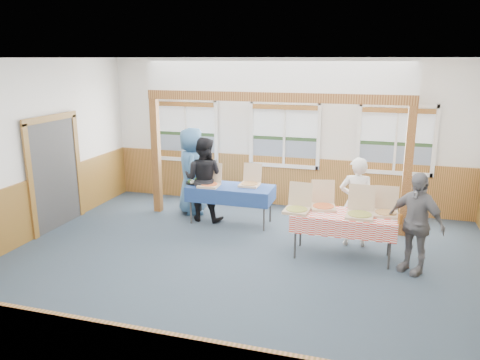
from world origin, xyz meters
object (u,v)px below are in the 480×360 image
(woman_white, at_px, (356,202))
(man_blue, at_px, (192,171))
(table_left, at_px, (231,189))
(woman_black, at_px, (204,179))
(table_right, at_px, (344,217))
(person_grey, at_px, (415,223))

(woman_white, distance_m, man_blue, 3.53)
(table_left, distance_m, woman_black, 0.60)
(table_left, distance_m, table_right, 2.52)
(woman_white, height_order, woman_black, woman_black)
(table_right, bearing_deg, woman_white, 92.72)
(table_left, relative_size, woman_black, 1.00)
(woman_black, height_order, person_grey, woman_black)
(man_blue, bearing_deg, woman_white, -123.62)
(woman_black, relative_size, person_grey, 1.08)
(woman_black, distance_m, man_blue, 0.55)
(man_blue, bearing_deg, table_right, -133.50)
(woman_white, bearing_deg, table_right, 68.43)
(woman_white, distance_m, person_grey, 1.24)
(table_right, xyz_separation_m, person_grey, (1.07, -0.24, 0.09))
(man_blue, xyz_separation_m, person_grey, (4.32, -1.72, -0.12))
(table_right, distance_m, man_blue, 3.58)
(table_right, height_order, person_grey, person_grey)
(woman_white, bearing_deg, man_blue, -21.43)
(woman_white, xyz_separation_m, woman_black, (-3.01, 0.52, 0.06))
(table_right, bearing_deg, man_blue, 172.98)
(table_left, distance_m, person_grey, 3.60)
(table_left, bearing_deg, man_blue, 159.67)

